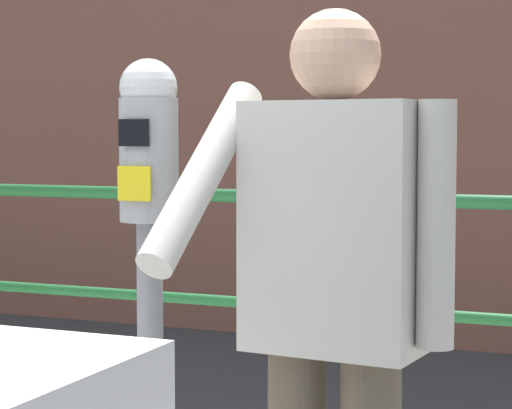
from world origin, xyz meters
name	(u,v)px	position (x,y,z in m)	size (l,w,h in m)	color
parking_meter	(149,233)	(0.30, 0.54, 1.25)	(0.16, 0.17, 1.57)	slate
pedestrian_at_meter	(333,301)	(0.81, 0.53, 1.10)	(0.65, 0.55, 1.67)	brown
background_railing	(287,264)	(0.00, 2.40, 0.93)	(24.06, 0.06, 1.11)	#1E602D
backdrop_wall	(435,70)	(0.00, 5.46, 1.97)	(32.00, 0.50, 3.93)	brown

